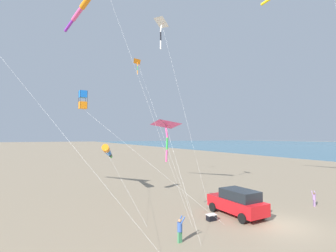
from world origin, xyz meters
The scene contains 10 objects.
ground_plane centered at (0.00, 0.00, 0.00)m, with size 600.00×600.00×0.00m, color gray.
parked_car centered at (1.14, -2.55, 0.95)m, with size 2.20×4.37×1.85m.
cooler_box centered at (3.43, -2.56, 0.21)m, with size 0.62×0.42×0.42m.
person_child_green_jacket centered at (-5.97, -1.49, 0.66)m, with size 0.41×0.43×1.21m.
person_child_grey_jacket centered at (7.01, -0.52, 0.74)m, with size 0.42×0.33×1.35m.
kite_windsock_blue_topmost centered at (7.72, -13.57, 4.14)m, with size 2.33×13.42×4.91m.
kite_delta_purple_drifting centered at (4.29, -8.28, 15.61)m, with size 2.84×4.96×16.07m.
kite_delta_striped_overhead centered at (3.20, -17.44, 14.75)m, with size 1.52×14.52×15.18m.
kite_box_long_streamer_right centered at (10.79, -8.81, 8.40)m, with size 7.92×7.60×9.11m.
kite_delta_white_trailing centered at (5.95, -4.24, 6.41)m, with size 2.01×5.61×6.84m.
Camera 1 is at (13.63, 10.95, 5.55)m, focal length 26.44 mm.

